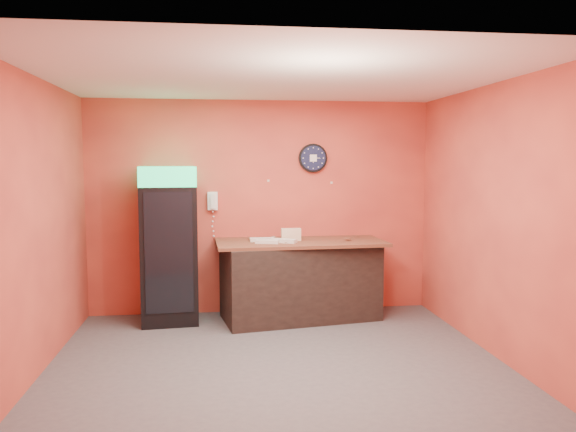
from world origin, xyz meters
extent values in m
plane|color=#47474C|center=(0.00, 0.00, 0.00)|extent=(4.50, 4.50, 0.00)
cube|color=#E1583F|center=(0.00, 2.00, 1.40)|extent=(4.50, 0.02, 2.80)
cube|color=#E1583F|center=(-2.25, 0.00, 1.40)|extent=(0.02, 4.00, 2.80)
cube|color=#E1583F|center=(2.25, 0.00, 1.40)|extent=(0.02, 4.00, 2.80)
cube|color=white|center=(0.00, 0.00, 2.80)|extent=(4.50, 4.00, 0.02)
cube|color=black|center=(-1.18, 1.65, 0.85)|extent=(0.73, 0.73, 1.70)
cube|color=#16C066|center=(-1.18, 1.65, 1.82)|extent=(0.73, 0.73, 0.24)
cube|color=black|center=(-1.21, 1.31, 0.92)|extent=(0.56, 0.07, 1.46)
cube|color=black|center=(0.46, 1.57, 0.48)|extent=(2.04, 1.16, 0.96)
cylinder|color=black|center=(0.69, 1.98, 2.05)|extent=(0.38, 0.05, 0.38)
cylinder|color=#0F1433|center=(0.69, 1.95, 2.05)|extent=(0.33, 0.01, 0.33)
cube|color=white|center=(0.69, 1.94, 2.05)|extent=(0.09, 0.00, 0.09)
cube|color=white|center=(-0.63, 1.96, 1.49)|extent=(0.13, 0.07, 0.24)
cube|color=white|center=(-0.63, 1.91, 1.49)|extent=(0.05, 0.04, 0.19)
cube|color=brown|center=(0.46, 1.57, 0.98)|extent=(2.16, 1.06, 0.04)
cube|color=beige|center=(0.35, 1.58, 1.03)|extent=(0.25, 0.09, 0.05)
cube|color=beige|center=(0.35, 1.58, 1.08)|extent=(0.25, 0.09, 0.05)
cube|color=beige|center=(0.35, 1.58, 1.13)|extent=(0.25, 0.09, 0.05)
cube|color=silver|center=(0.03, 1.39, 1.02)|extent=(0.30, 0.18, 0.04)
cube|color=silver|center=(0.24, 1.43, 1.03)|extent=(0.33, 0.26, 0.04)
cube|color=silver|center=(-0.02, 1.57, 1.03)|extent=(0.30, 0.12, 0.04)
cylinder|color=silver|center=(0.14, 1.66, 1.03)|extent=(0.05, 0.05, 0.05)
camera|label=1|loc=(-0.57, -5.39, 2.00)|focal=35.00mm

